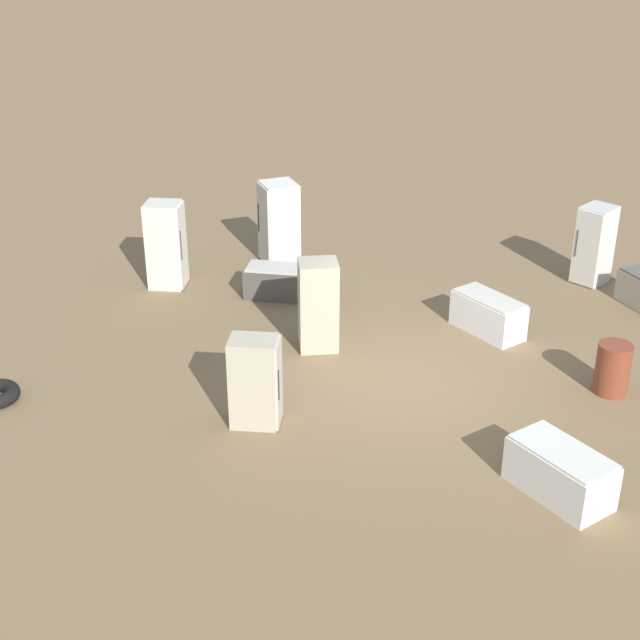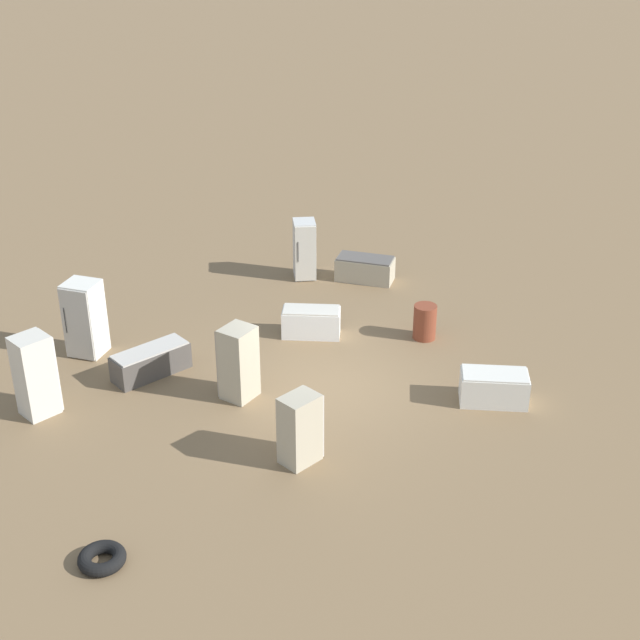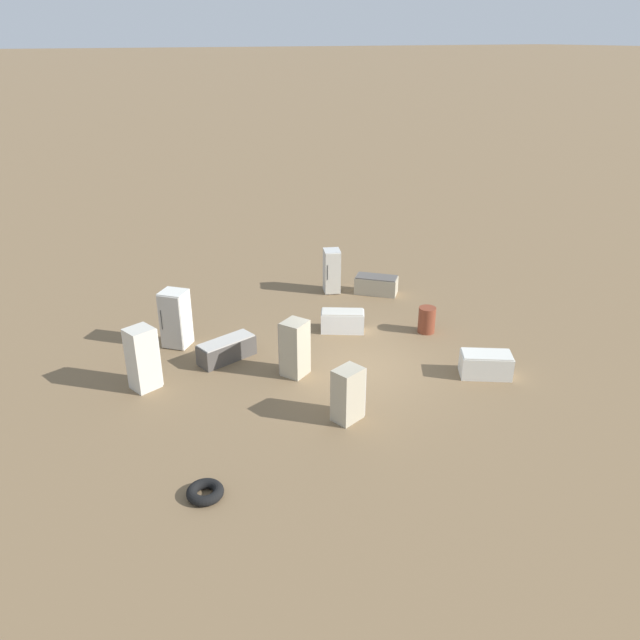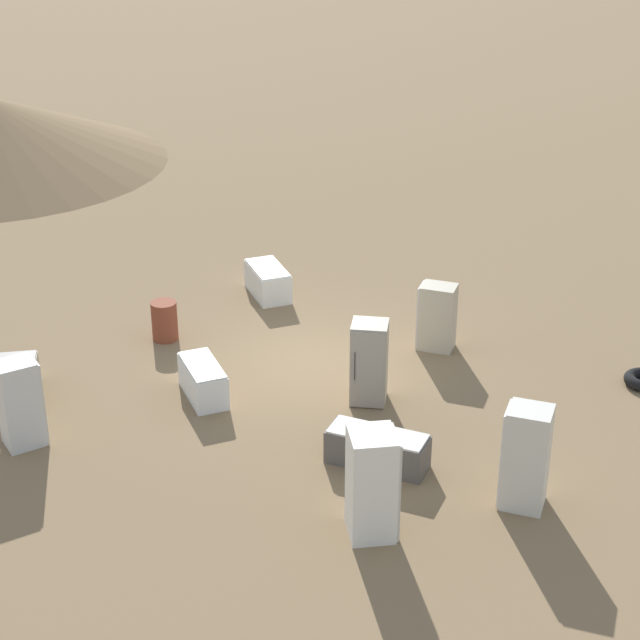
{
  "view_description": "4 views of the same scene",
  "coord_description": "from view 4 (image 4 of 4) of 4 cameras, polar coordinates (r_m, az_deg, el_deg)",
  "views": [
    {
      "loc": [
        -4.36,
        12.64,
        7.56
      ],
      "look_at": [
        1.25,
        0.84,
        1.27
      ],
      "focal_mm": 50.0,
      "sensor_mm": 36.0,
      "label": 1
    },
    {
      "loc": [
        7.48,
        15.46,
        10.45
      ],
      "look_at": [
        0.39,
        0.41,
        1.98
      ],
      "focal_mm": 50.0,
      "sensor_mm": 36.0,
      "label": 2
    },
    {
      "loc": [
        8.46,
        14.17,
        9.11
      ],
      "look_at": [
        0.89,
        -0.94,
        1.35
      ],
      "focal_mm": 35.0,
      "sensor_mm": 36.0,
      "label": 3
    },
    {
      "loc": [
        12.76,
        -15.4,
        10.51
      ],
      "look_at": [
        0.54,
        -0.32,
        1.28
      ],
      "focal_mm": 60.0,
      "sensor_mm": 36.0,
      "label": 4
    }
  ],
  "objects": [
    {
      "name": "ground_plane",
      "position": [
        22.59,
        -0.57,
        -2.28
      ],
      "size": [
        1000.0,
        1000.0,
        0.0
      ],
      "primitive_type": "plane",
      "color": "brown"
    },
    {
      "name": "discarded_fridge_0",
      "position": [
        20.13,
        -15.68,
        -4.31
      ],
      "size": [
        0.79,
        0.87,
        1.68
      ],
      "rotation": [
        0.0,
        0.0,
        5.95
      ],
      "color": "silver",
      "rests_on": "ground_plane"
    },
    {
      "name": "discarded_fridge_1",
      "position": [
        19.06,
        3.08,
        -6.88
      ],
      "size": [
        1.91,
        1.12,
        0.66
      ],
      "rotation": [
        0.0,
        0.0,
        1.85
      ],
      "color": "#4C4742",
      "rests_on": "ground_plane"
    },
    {
      "name": "discarded_fridge_2",
      "position": [
        25.63,
        -2.79,
        2.08
      ],
      "size": [
        1.63,
        1.37,
        0.72
      ],
      "rotation": [
        0.0,
        0.0,
        1.04
      ],
      "color": "silver",
      "rests_on": "ground_plane"
    },
    {
      "name": "discarded_fridge_3",
      "position": [
        17.08,
        2.82,
        -8.74
      ],
      "size": [
        1.07,
        1.07,
        1.85
      ],
      "rotation": [
        0.0,
        0.0,
        5.53
      ],
      "color": "silver",
      "rests_on": "ground_plane"
    },
    {
      "name": "discarded_fridge_4",
      "position": [
        18.03,
        10.91,
        -7.22
      ],
      "size": [
        0.91,
        0.84,
        1.84
      ],
      "rotation": [
        0.0,
        0.0,
        1.91
      ],
      "color": "beige",
      "rests_on": "ground_plane"
    },
    {
      "name": "discarded_fridge_5",
      "position": [
        21.27,
        -6.26,
        -3.23
      ],
      "size": [
        1.56,
        1.26,
        0.73
      ],
      "rotation": [
        0.0,
        0.0,
        4.21
      ],
      "color": "white",
      "rests_on": "ground_plane"
    },
    {
      "name": "discarded_fridge_6",
      "position": [
        20.79,
        2.63,
        -2.29
      ],
      "size": [
        0.93,
        0.93,
        1.69
      ],
      "rotation": [
        0.0,
        0.0,
        3.69
      ],
      "color": "#B2A88E",
      "rests_on": "ground_plane"
    },
    {
      "name": "discarded_fridge_7",
      "position": [
        21.88,
        -15.86,
        -3.31
      ],
      "size": [
        1.68,
        1.62,
        0.69
      ],
      "rotation": [
        0.0,
        0.0,
        0.84
      ],
      "color": "#B2A88E",
      "rests_on": "ground_plane"
    },
    {
      "name": "discarded_fridge_8",
      "position": [
        23.02,
        6.25,
        0.16
      ],
      "size": [
        0.91,
        0.77,
        1.47
      ],
      "rotation": [
        0.0,
        0.0,
        1.91
      ],
      "color": "#B2A88E",
      "rests_on": "ground_plane"
    },
    {
      "name": "rusty_barrel",
      "position": [
        23.65,
        -8.29,
        -0.04
      ],
      "size": [
        0.57,
        0.57,
        0.88
      ],
      "color": "brown",
      "rests_on": "ground_plane"
    }
  ]
}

